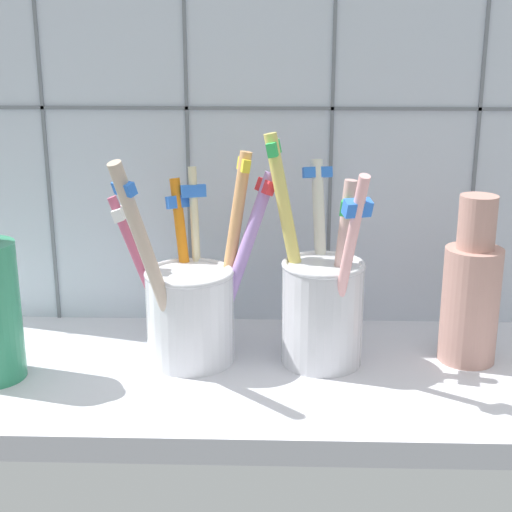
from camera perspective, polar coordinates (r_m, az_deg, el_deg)
The scene contains 5 objects.
counter_slab at distance 62.76cm, azimuth -0.05°, elevation -9.36°, with size 64.00×22.00×2.00cm, color silver.
tile_wall_back at distance 68.55cm, azimuth 0.27°, elevation 11.66°, with size 64.00×2.20×45.00cm.
toothbrush_cup_left at distance 62.49cm, azimuth -4.92°, elevation -3.64°, with size 13.83×11.73×17.85cm.
toothbrush_cup_right at distance 62.01cm, azimuth 5.00°, elevation -3.48°, with size 8.36×12.26×18.91cm.
ceramic_vase at distance 64.29cm, azimuth 15.90°, elevation -2.65°, with size 4.69×4.69×14.04cm.
Camera 1 is at (1.82, -56.24, 28.79)cm, focal length 53.11 mm.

